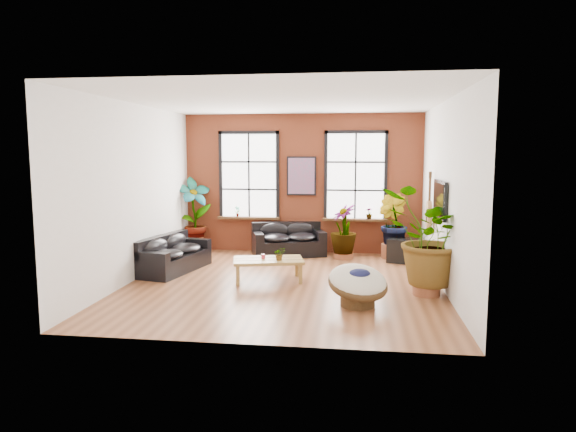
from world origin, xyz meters
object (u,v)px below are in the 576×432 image
object	(u,v)px
sofa_back	(288,241)
papasan_chair	(358,283)
sofa_left	(172,255)
coffee_table	(268,261)

from	to	relation	value
sofa_back	papasan_chair	world-z (taller)	sofa_back
sofa_left	papasan_chair	size ratio (longest dim) A/B	1.56
coffee_table	papasan_chair	size ratio (longest dim) A/B	1.16
sofa_back	papasan_chair	xyz separation A→B (m)	(1.70, -4.10, 0.02)
sofa_left	coffee_table	distance (m)	2.28
sofa_left	papasan_chair	world-z (taller)	sofa_left
sofa_back	sofa_left	xyz separation A→B (m)	(-2.26, -2.04, -0.02)
sofa_left	papasan_chair	xyz separation A→B (m)	(3.96, -2.06, 0.04)
papasan_chair	sofa_back	bearing A→B (deg)	89.03
sofa_back	coffee_table	xyz separation A→B (m)	(-0.06, -2.61, 0.03)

